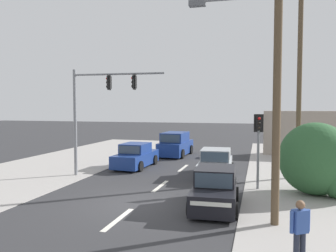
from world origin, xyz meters
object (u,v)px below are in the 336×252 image
at_px(pedestrian_at_kerb, 300,229).
at_px(sedan_kerbside_parked, 216,164).
at_px(utility_pole_midground_right, 300,74).
at_px(traffic_signal_mast, 96,103).
at_px(suv_receding_far, 176,145).
at_px(utility_pole_foreground_right, 273,56).
at_px(hatchback_oncoming_mid, 215,189).
at_px(sedan_crossing_left, 136,156).
at_px(pedestal_signal_right_kerb, 258,138).

bearing_deg(pedestrian_at_kerb, sedan_kerbside_parked, 108.57).
distance_m(utility_pole_midground_right, traffic_signal_mast, 11.26).
bearing_deg(suv_receding_far, utility_pole_midground_right, -36.44).
bearing_deg(utility_pole_foreground_right, sedan_kerbside_parked, 111.18).
bearing_deg(hatchback_oncoming_mid, sedan_kerbside_parked, 97.08).
distance_m(utility_pole_foreground_right, traffic_signal_mast, 10.74).
bearing_deg(pedestrian_at_kerb, sedan_crossing_left, 127.22).
bearing_deg(utility_pole_foreground_right, traffic_signal_mast, 149.58).
bearing_deg(sedan_crossing_left, utility_pole_foreground_right, -46.82).
distance_m(utility_pole_foreground_right, hatchback_oncoming_mid, 5.41).
distance_m(suv_receding_far, pedestrian_at_kerb, 18.64).
relative_size(utility_pole_foreground_right, hatchback_oncoming_mid, 2.78).
bearing_deg(hatchback_oncoming_mid, utility_pole_midground_right, 60.91).
xyz_separation_m(pedestal_signal_right_kerb, suv_receding_far, (-6.45, 9.54, -1.53)).
bearing_deg(utility_pole_foreground_right, pedestal_signal_right_kerb, 95.22).
bearing_deg(utility_pole_foreground_right, suv_receding_far, 115.71).
height_order(hatchback_oncoming_mid, suv_receding_far, suv_receding_far).
distance_m(utility_pole_midground_right, pedestrian_at_kerb, 11.84).
distance_m(hatchback_oncoming_mid, pedestrian_at_kerb, 4.92).
distance_m(sedan_kerbside_parked, hatchback_oncoming_mid, 5.68).
distance_m(utility_pole_midground_right, suv_receding_far, 11.66).
bearing_deg(sedan_crossing_left, utility_pole_midground_right, -3.85).
height_order(pedestal_signal_right_kerb, sedan_kerbside_parked, pedestal_signal_right_kerb).
bearing_deg(traffic_signal_mast, sedan_kerbside_parked, 14.08).
relative_size(utility_pole_foreground_right, pedestrian_at_kerb, 6.33).
height_order(utility_pole_foreground_right, suv_receding_far, utility_pole_foreground_right).
bearing_deg(sedan_kerbside_parked, utility_pole_midground_right, 12.54).
relative_size(sedan_kerbside_parked, suv_receding_far, 0.94).
bearing_deg(utility_pole_midground_right, pedestrian_at_kerb, -95.72).
relative_size(utility_pole_foreground_right, pedestal_signal_right_kerb, 2.90).
bearing_deg(pedestal_signal_right_kerb, utility_pole_midground_right, 57.14).
height_order(sedan_kerbside_parked, pedestrian_at_kerb, pedestrian_at_kerb).
bearing_deg(hatchback_oncoming_mid, utility_pole_foreground_right, -34.42).
bearing_deg(utility_pole_midground_right, hatchback_oncoming_mid, -119.09).
bearing_deg(suv_receding_far, sedan_kerbside_parked, -60.23).
bearing_deg(pedestrian_at_kerb, pedestal_signal_right_kerb, 97.63).
bearing_deg(traffic_signal_mast, pedestal_signal_right_kerb, -4.19).
relative_size(traffic_signal_mast, pedestal_signal_right_kerb, 1.69).
relative_size(utility_pole_foreground_right, traffic_signal_mast, 1.72).
distance_m(sedan_crossing_left, suv_receding_far, 5.78).
xyz_separation_m(pedestal_signal_right_kerb, sedan_crossing_left, (-7.68, 3.89, -1.71)).
bearing_deg(sedan_crossing_left, traffic_signal_mast, -108.27).
bearing_deg(suv_receding_far, sedan_crossing_left, -102.32).
xyz_separation_m(pedestal_signal_right_kerb, sedan_kerbside_parked, (-2.28, 2.26, -1.71)).
bearing_deg(suv_receding_far, traffic_signal_mast, -104.53).
height_order(traffic_signal_mast, sedan_kerbside_parked, traffic_signal_mast).
distance_m(traffic_signal_mast, hatchback_oncoming_mid, 8.91).
bearing_deg(utility_pole_midground_right, traffic_signal_mast, -166.54).
bearing_deg(traffic_signal_mast, sedan_crossing_left, 71.73).
distance_m(utility_pole_midground_right, hatchback_oncoming_mid, 9.07).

